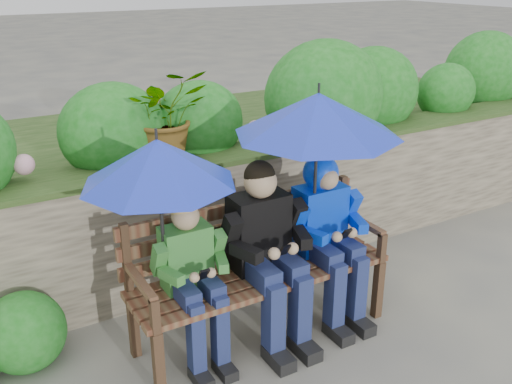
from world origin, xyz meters
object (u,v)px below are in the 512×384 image
park_bench (256,261)px  boy_left (193,274)px  boy_middle (267,246)px  umbrella_left (158,162)px  boy_right (327,225)px  umbrella_right (318,114)px

park_bench → boy_left: 0.50m
boy_middle → park_bench: bearing=107.3°
park_bench → boy_middle: size_ratio=1.44×
umbrella_left → boy_right: bearing=-3.0°
umbrella_right → park_bench: bearing=171.9°
boy_left → umbrella_right: size_ratio=0.99×
boy_middle → umbrella_left: 0.95m
park_bench → boy_left: boy_left is taller
umbrella_left → boy_left: bearing=-22.5°
boy_left → boy_middle: bearing=-1.7°
boy_left → umbrella_left: umbrella_left is taller
boy_right → umbrella_left: bearing=177.0°
park_bench → boy_right: boy_right is taller
park_bench → umbrella_left: (-0.64, -0.01, 0.81)m
park_bench → umbrella_right: umbrella_right is taller
boy_left → boy_right: bearing=0.2°
umbrella_left → park_bench: bearing=1.3°
boy_middle → umbrella_right: size_ratio=1.13×
boy_left → boy_right: (1.01, 0.00, 0.09)m
boy_middle → umbrella_right: bearing=5.0°
boy_left → boy_middle: 0.52m
boy_right → umbrella_right: size_ratio=1.08×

